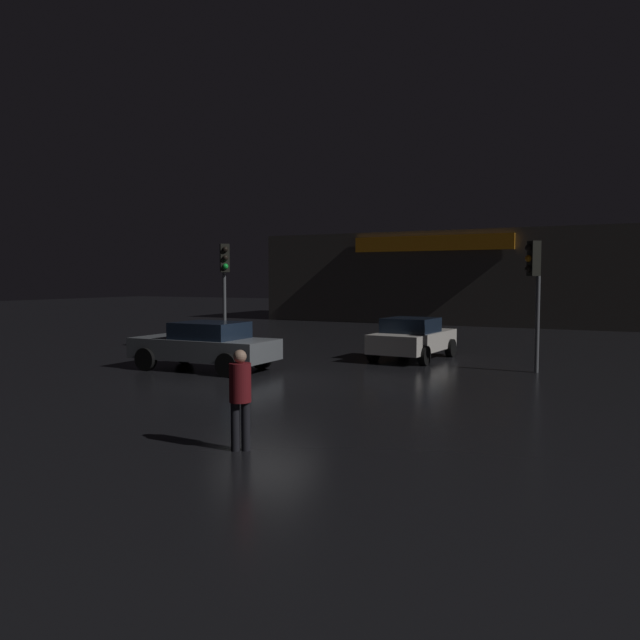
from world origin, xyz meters
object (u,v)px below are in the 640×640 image
object	(u,v)px
store_building	(454,278)
pedestrian	(240,393)
traffic_signal_cross_left	(534,275)
car_near	(413,338)
car_far	(205,345)
traffic_signal_opposite	(225,272)

from	to	relation	value
store_building	pedestrian	xyz separation A→B (m)	(5.14, -32.06, -1.81)
store_building	traffic_signal_cross_left	size ratio (longest dim) A/B	5.87
traffic_signal_cross_left	store_building	bearing A→B (deg)	110.33
car_near	car_far	xyz separation A→B (m)	(-4.66, -5.04, 0.03)
store_building	traffic_signal_cross_left	distance (m)	22.97
car_far	traffic_signal_cross_left	bearing A→B (deg)	23.23
traffic_signal_opposite	pedestrian	xyz separation A→B (m)	(7.98, -10.84, -2.00)
traffic_signal_opposite	pedestrian	size ratio (longest dim) A/B	2.49
store_building	traffic_signal_cross_left	xyz separation A→B (m)	(7.98, -21.54, 0.06)
store_building	car_near	distance (m)	20.70
traffic_signal_opposite	car_near	distance (m)	7.24
store_building	car_near	world-z (taller)	store_building
store_building	traffic_signal_opposite	xyz separation A→B (m)	(-2.83, -21.22, 0.19)
car_far	pedestrian	xyz separation A→B (m)	(5.82, -6.81, 0.18)
car_far	pedestrian	size ratio (longest dim) A/B	2.74
traffic_signal_cross_left	pedestrian	distance (m)	11.06
store_building	traffic_signal_opposite	bearing A→B (deg)	-97.61
traffic_signal_cross_left	car_near	bearing A→B (deg)	161.61
traffic_signal_opposite	car_near	xyz separation A→B (m)	(6.82, 1.01, -2.20)
traffic_signal_opposite	traffic_signal_cross_left	size ratio (longest dim) A/B	1.05
store_building	pedestrian	size ratio (longest dim) A/B	13.86
car_far	pedestrian	bearing A→B (deg)	-49.47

